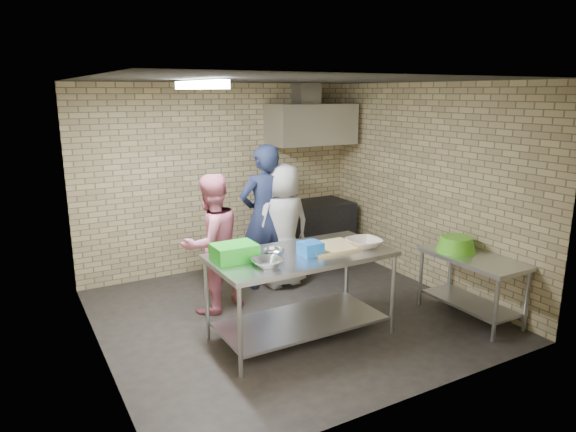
# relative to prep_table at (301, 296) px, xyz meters

# --- Properties ---
(floor) EXTENTS (4.20, 4.20, 0.00)m
(floor) POSITION_rel_prep_table_xyz_m (0.17, 0.55, -0.47)
(floor) COLOR black
(floor) RESTS_ON ground
(ceiling) EXTENTS (4.20, 4.20, 0.00)m
(ceiling) POSITION_rel_prep_table_xyz_m (0.17, 0.55, 2.23)
(ceiling) COLOR black
(ceiling) RESTS_ON ground
(back_wall) EXTENTS (4.20, 0.06, 2.70)m
(back_wall) POSITION_rel_prep_table_xyz_m (0.17, 2.55, 0.88)
(back_wall) COLOR tan
(back_wall) RESTS_ON ground
(front_wall) EXTENTS (4.20, 0.06, 2.70)m
(front_wall) POSITION_rel_prep_table_xyz_m (0.17, -1.45, 0.88)
(front_wall) COLOR tan
(front_wall) RESTS_ON ground
(left_wall) EXTENTS (0.06, 4.00, 2.70)m
(left_wall) POSITION_rel_prep_table_xyz_m (-1.93, 0.55, 0.88)
(left_wall) COLOR tan
(left_wall) RESTS_ON ground
(right_wall) EXTENTS (0.06, 4.00, 2.70)m
(right_wall) POSITION_rel_prep_table_xyz_m (2.27, 0.55, 0.88)
(right_wall) COLOR tan
(right_wall) RESTS_ON ground
(prep_table) EXTENTS (1.89, 0.95, 0.95)m
(prep_table) POSITION_rel_prep_table_xyz_m (0.00, 0.00, 0.00)
(prep_table) COLOR #AFB0B6
(prep_table) RESTS_ON floor
(side_counter) EXTENTS (0.60, 1.20, 0.75)m
(side_counter) POSITION_rel_prep_table_xyz_m (1.97, -0.55, -0.10)
(side_counter) COLOR silver
(side_counter) RESTS_ON floor
(stove) EXTENTS (1.20, 0.70, 0.90)m
(stove) POSITION_rel_prep_table_xyz_m (1.52, 2.20, -0.02)
(stove) COLOR black
(stove) RESTS_ON floor
(range_hood) EXTENTS (1.30, 0.60, 0.60)m
(range_hood) POSITION_rel_prep_table_xyz_m (1.52, 2.25, 1.63)
(range_hood) COLOR silver
(range_hood) RESTS_ON back_wall
(hood_duct) EXTENTS (0.35, 0.30, 0.30)m
(hood_duct) POSITION_rel_prep_table_xyz_m (1.52, 2.40, 2.08)
(hood_duct) COLOR #A5A8AD
(hood_duct) RESTS_ON back_wall
(wall_shelf) EXTENTS (0.80, 0.20, 0.04)m
(wall_shelf) POSITION_rel_prep_table_xyz_m (1.82, 2.44, 1.45)
(wall_shelf) COLOR #3F2B19
(wall_shelf) RESTS_ON back_wall
(fluorescent_fixture) EXTENTS (0.10, 1.25, 0.08)m
(fluorescent_fixture) POSITION_rel_prep_table_xyz_m (-0.83, 0.55, 2.17)
(fluorescent_fixture) COLOR white
(fluorescent_fixture) RESTS_ON ceiling
(green_crate) EXTENTS (0.42, 0.32, 0.17)m
(green_crate) POSITION_rel_prep_table_xyz_m (-0.70, 0.12, 0.56)
(green_crate) COLOR green
(green_crate) RESTS_ON prep_table
(blue_tub) EXTENTS (0.21, 0.21, 0.14)m
(blue_tub) POSITION_rel_prep_table_xyz_m (0.05, -0.10, 0.54)
(blue_tub) COLOR blue
(blue_tub) RESTS_ON prep_table
(cutting_board) EXTENTS (0.58, 0.44, 0.03)m
(cutting_board) POSITION_rel_prep_table_xyz_m (0.35, -0.02, 0.49)
(cutting_board) COLOR #D8C07C
(cutting_board) RESTS_ON prep_table
(mixing_bowl_a) EXTENTS (0.31, 0.31, 0.07)m
(mixing_bowl_a) POSITION_rel_prep_table_xyz_m (-0.50, -0.20, 0.51)
(mixing_bowl_a) COLOR silver
(mixing_bowl_a) RESTS_ON prep_table
(mixing_bowl_b) EXTENTS (0.24, 0.24, 0.07)m
(mixing_bowl_b) POSITION_rel_prep_table_xyz_m (-0.30, 0.05, 0.51)
(mixing_bowl_b) COLOR #B7BABE
(mixing_bowl_b) RESTS_ON prep_table
(ceramic_bowl) EXTENTS (0.38, 0.38, 0.09)m
(ceramic_bowl) POSITION_rel_prep_table_xyz_m (0.70, -0.15, 0.52)
(ceramic_bowl) COLOR beige
(ceramic_bowl) RESTS_ON prep_table
(green_basin) EXTENTS (0.46, 0.46, 0.17)m
(green_basin) POSITION_rel_prep_table_xyz_m (1.95, -0.30, 0.36)
(green_basin) COLOR #59C626
(green_basin) RESTS_ON side_counter
(bottle_red) EXTENTS (0.07, 0.07, 0.18)m
(bottle_red) POSITION_rel_prep_table_xyz_m (1.57, 2.44, 1.56)
(bottle_red) COLOR #B22619
(bottle_red) RESTS_ON wall_shelf
(bottle_green) EXTENTS (0.06, 0.06, 0.15)m
(bottle_green) POSITION_rel_prep_table_xyz_m (1.97, 2.44, 1.54)
(bottle_green) COLOR green
(bottle_green) RESTS_ON wall_shelf
(man_navy) EXTENTS (0.71, 0.47, 1.92)m
(man_navy) POSITION_rel_prep_table_xyz_m (0.34, 1.52, 0.49)
(man_navy) COLOR #141A33
(man_navy) RESTS_ON floor
(woman_pink) EXTENTS (0.95, 0.82, 1.66)m
(woman_pink) POSITION_rel_prep_table_xyz_m (-0.55, 1.14, 0.36)
(woman_pink) COLOR #D26F85
(woman_pink) RESTS_ON floor
(woman_white) EXTENTS (0.84, 0.57, 1.67)m
(woman_white) POSITION_rel_prep_table_xyz_m (0.58, 1.44, 0.36)
(woman_white) COLOR silver
(woman_white) RESTS_ON floor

